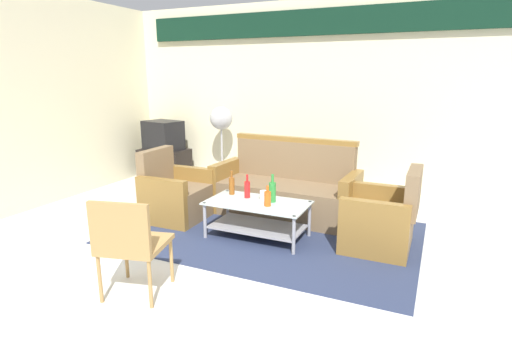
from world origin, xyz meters
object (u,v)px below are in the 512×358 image
at_px(couch, 285,191).
at_px(tv_stand, 165,164).
at_px(bottle_red, 247,189).
at_px(pedestal_fan, 221,123).
at_px(television, 163,135).
at_px(cup, 263,195).
at_px(bottle_green, 272,191).
at_px(coffee_table, 257,214).
at_px(bottle_brown, 232,185).
at_px(wicker_chair, 129,240).
at_px(bottle_orange, 268,198).
at_px(armchair_right, 382,221).
at_px(armchair_left, 176,196).

xyz_separation_m(couch, tv_stand, (-2.53, 0.89, -0.06)).
bearing_deg(bottle_red, pedestal_fan, 126.87).
bearing_deg(television, cup, 160.15).
relative_size(couch, television, 2.69).
xyz_separation_m(bottle_green, tv_stand, (-2.65, 1.64, -0.27)).
xyz_separation_m(coffee_table, bottle_brown, (-0.39, 0.15, 0.24)).
relative_size(couch, coffee_table, 1.66).
xyz_separation_m(couch, wicker_chair, (-0.42, -2.38, 0.18)).
bearing_deg(bottle_orange, armchair_right, 17.77).
relative_size(armchair_right, tv_stand, 1.06).
bearing_deg(tv_stand, television, 77.47).
distance_m(couch, wicker_chair, 2.42).
xyz_separation_m(armchair_right, tv_stand, (-3.78, 1.43, -0.03)).
xyz_separation_m(bottle_red, tv_stand, (-2.34, 1.61, -0.25)).
xyz_separation_m(couch, pedestal_fan, (-1.44, 0.94, 0.70)).
bearing_deg(bottle_red, television, 145.38).
bearing_deg(pedestal_fan, bottle_red, -53.13).
height_order(armchair_left, bottle_brown, armchair_left).
height_order(bottle_brown, wicker_chair, wicker_chair).
distance_m(bottle_green, bottle_red, 0.32).
height_order(armchair_right, bottle_orange, armchair_right).
xyz_separation_m(couch, television, (-2.53, 0.89, 0.44)).
xyz_separation_m(bottle_red, cup, (0.19, 0.01, -0.05)).
distance_m(couch, armchair_left, 1.37).
bearing_deg(bottle_brown, coffee_table, -21.28).
distance_m(cup, wicker_chair, 1.72).
xyz_separation_m(armchair_left, bottle_orange, (1.33, -0.23, 0.21)).
bearing_deg(coffee_table, bottle_orange, -26.73).
distance_m(coffee_table, tv_stand, 3.04).
xyz_separation_m(cup, tv_stand, (-2.53, 1.60, -0.20)).
distance_m(bottle_orange, bottle_brown, 0.59).
bearing_deg(couch, armchair_left, 31.76).
bearing_deg(bottle_orange, television, 145.99).
bearing_deg(armchair_right, wicker_chair, 137.74).
height_order(couch, bottle_red, couch).
bearing_deg(bottle_red, couch, 75.35).
relative_size(bottle_green, tv_stand, 0.38).
distance_m(bottle_green, wicker_chair, 1.71).
relative_size(bottle_green, pedestal_fan, 0.24).
height_order(bottle_orange, bottle_brown, bottle_brown).
xyz_separation_m(bottle_green, cup, (-0.12, 0.04, -0.07)).
xyz_separation_m(couch, coffee_table, (-0.02, -0.83, -0.04)).
bearing_deg(bottle_brown, bottle_red, -12.23).
height_order(armchair_left, television, television).
bearing_deg(bottle_green, armchair_left, 176.52).
xyz_separation_m(bottle_orange, bottle_red, (-0.32, 0.18, 0.02)).
height_order(armchair_right, television, television).
bearing_deg(cup, coffee_table, -99.27).
xyz_separation_m(armchair_right, bottle_brown, (-1.66, -0.13, 0.23)).
bearing_deg(bottle_green, armchair_right, 10.35).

